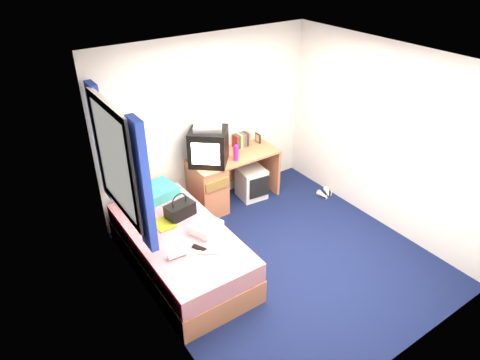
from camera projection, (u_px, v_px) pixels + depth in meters
ground at (282, 258)px, 5.26m from camera, size 3.40×3.40×0.00m
room_shell at (289, 153)px, 4.53m from camera, size 3.40×3.40×3.40m
bed at (181, 250)px, 4.98m from camera, size 1.01×2.00×0.54m
pillow at (152, 194)px, 5.40m from camera, size 0.66×0.48×0.13m
desk at (218, 182)px, 6.06m from camera, size 1.30×0.55×0.75m
storage_cube at (251, 183)px, 6.36m from camera, size 0.41×0.41×0.47m
crt_tv at (209, 146)px, 5.70m from camera, size 0.66×0.66×0.49m
vcr at (208, 127)px, 5.56m from camera, size 0.46×0.43×0.07m
book_row at (242, 140)px, 6.21m from camera, size 0.24×0.13×0.20m
picture_frame at (258, 138)px, 6.34m from camera, size 0.02×0.12×0.14m
pink_water_bottle at (236, 153)px, 5.82m from camera, size 0.08×0.08×0.21m
aerosol_can at (227, 148)px, 5.99m from camera, size 0.05×0.05×0.19m
handbag at (180, 210)px, 5.06m from camera, size 0.37×0.25×0.32m
towel at (207, 227)px, 4.82m from camera, size 0.39×0.36×0.11m
magazine at (164, 224)px, 4.96m from camera, size 0.21×0.28×0.01m
water_bottle at (177, 254)px, 4.45m from camera, size 0.20×0.08×0.07m
colour_swatch_fan at (208, 252)px, 4.52m from camera, size 0.22×0.17×0.01m
remote_control at (199, 248)px, 4.58m from camera, size 0.11×0.17×0.02m
window_assembly at (118, 162)px, 4.43m from camera, size 0.11×1.42×1.40m
white_heels at (325, 194)px, 6.46m from camera, size 0.25×0.26×0.09m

